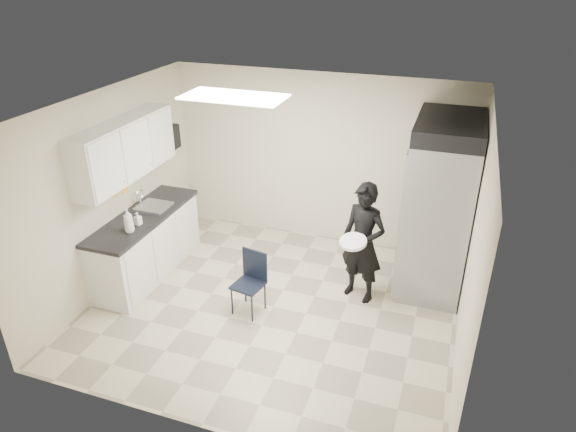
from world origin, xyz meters
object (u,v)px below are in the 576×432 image
at_px(commercial_fridge, 438,212).
at_px(man_tuxedo, 363,243).
at_px(lower_counter, 147,246).
at_px(folding_chair, 248,285).

height_order(commercial_fridge, man_tuxedo, commercial_fridge).
height_order(lower_counter, commercial_fridge, commercial_fridge).
bearing_deg(commercial_fridge, man_tuxedo, -141.09).
distance_m(lower_counter, man_tuxedo, 2.99).
xyz_separation_m(commercial_fridge, folding_chair, (-2.09, -1.46, -0.66)).
relative_size(lower_counter, commercial_fridge, 0.90).
xyz_separation_m(lower_counter, commercial_fridge, (3.78, 1.07, 0.62)).
height_order(commercial_fridge, folding_chair, commercial_fridge).
bearing_deg(commercial_fridge, lower_counter, -164.12).
bearing_deg(lower_counter, commercial_fridge, 15.88).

